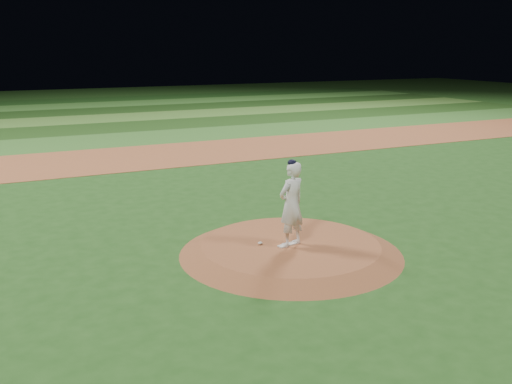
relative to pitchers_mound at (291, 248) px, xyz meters
name	(u,v)px	position (x,y,z in m)	size (l,w,h in m)	color
ground	(291,253)	(0.00, 0.00, -0.12)	(120.00, 120.00, 0.00)	#204D18
infield_dirt_band	(145,157)	(0.00, 14.00, -0.12)	(70.00, 6.00, 0.02)	#9A5430
outfield_stripe_0	(119,140)	(0.00, 19.50, -0.12)	(70.00, 5.00, 0.02)	#346C27
outfield_stripe_1	(102,128)	(0.00, 24.50, -0.12)	(70.00, 5.00, 0.02)	#1E4315
outfield_stripe_2	(88,119)	(0.00, 29.50, -0.12)	(70.00, 5.00, 0.02)	#477D2D
outfield_stripe_3	(77,112)	(0.00, 34.50, -0.12)	(70.00, 5.00, 0.02)	#1B3F14
outfield_stripe_4	(68,106)	(0.00, 39.50, -0.12)	(70.00, 5.00, 0.02)	#3A7A2C
outfield_stripe_5	(60,101)	(0.00, 44.50, -0.12)	(70.00, 5.00, 0.02)	#1A4516
pitchers_mound	(291,248)	(0.00, 0.00, 0.00)	(5.50, 5.50, 0.25)	brown
pitching_rubber	(289,244)	(-0.09, -0.06, 0.14)	(0.62, 0.16, 0.03)	silver
rosin_bag	(260,243)	(-0.71, 0.27, 0.16)	(0.12, 0.12, 0.06)	silver
pitcher_on_mound	(291,204)	(-0.05, -0.10, 1.17)	(0.88, 0.71, 2.14)	white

